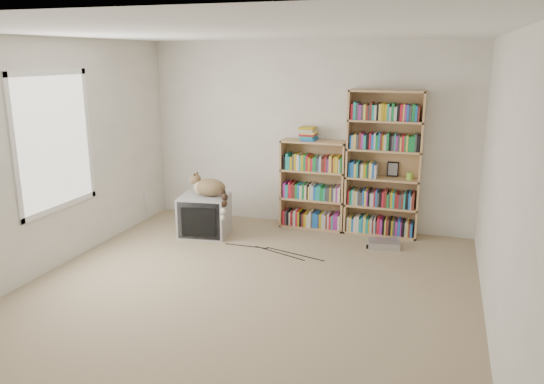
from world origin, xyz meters
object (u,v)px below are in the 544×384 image
(bookcase_tall, at_px, (384,168))
(bookcase_short, at_px, (313,188))
(crt_tv, at_px, (205,215))
(cat, at_px, (212,190))
(dvd_player, at_px, (383,244))

(bookcase_tall, bearing_deg, bookcase_short, 179.96)
(crt_tv, height_order, bookcase_tall, bookcase_tall)
(cat, bearing_deg, crt_tv, 169.56)
(bookcase_tall, xyz_separation_m, bookcase_short, (-0.93, 0.00, -0.35))
(cat, xyz_separation_m, bookcase_short, (1.16, 0.77, -0.06))
(bookcase_short, distance_m, dvd_player, 1.26)
(bookcase_tall, bearing_deg, crt_tv, -161.18)
(cat, relative_size, bookcase_tall, 0.33)
(bookcase_short, bearing_deg, cat, -146.29)
(cat, bearing_deg, dvd_player, 5.70)
(crt_tv, height_order, cat, cat)
(dvd_player, bearing_deg, crt_tv, 173.99)
(cat, distance_m, dvd_player, 2.27)
(bookcase_short, height_order, dvd_player, bookcase_short)
(crt_tv, distance_m, dvd_player, 2.33)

